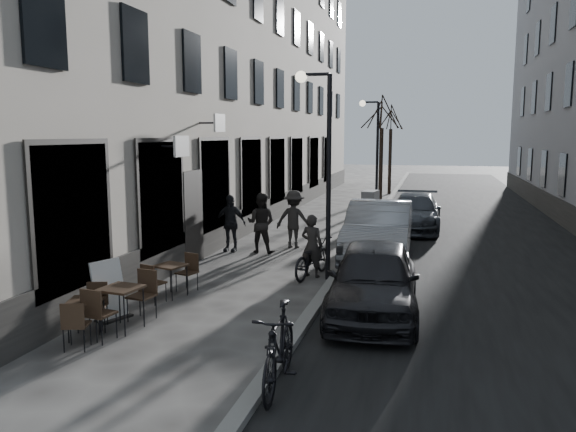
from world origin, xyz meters
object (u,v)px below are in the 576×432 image
at_px(tree_far, 391,116).
at_px(car_near, 374,279).
at_px(bistro_set_c, 171,277).
at_px(bistro_set_b, 122,304).
at_px(utility_cabinet, 370,208).
at_px(sign_board, 110,295).
at_px(car_mid, 379,231).
at_px(pedestrian_mid, 294,219).
at_px(bistro_set_a, 86,315).
at_px(streetlamp_near, 322,152).
at_px(pedestrian_near, 261,223).
at_px(car_far, 415,212).
at_px(tree_near, 382,112).
at_px(pedestrian_far, 230,223).
at_px(bicycle, 312,258).
at_px(streetlamp_far, 374,144).
at_px(moped, 279,348).

xyz_separation_m(tree_far, car_near, (1.49, -23.52, -3.93)).
bearing_deg(bistro_set_c, bistro_set_b, -71.31).
distance_m(bistro_set_c, utility_cabinet, 11.42).
relative_size(sign_board, car_mid, 0.23).
distance_m(utility_cabinet, pedestrian_mid, 5.32).
bearing_deg(bistro_set_a, streetlamp_near, 41.19).
height_order(sign_board, utility_cabinet, utility_cabinet).
relative_size(sign_board, pedestrian_near, 0.64).
relative_size(streetlamp_near, car_far, 1.09).
xyz_separation_m(tree_near, pedestrian_far, (-3.43, -12.42, -3.79)).
distance_m(bistro_set_c, pedestrian_near, 5.06).
distance_m(tree_far, bistro_set_a, 26.64).
relative_size(tree_near, car_mid, 1.13).
xyz_separation_m(utility_cabinet, car_near, (1.29, -11.12, 0.04)).
height_order(utility_cabinet, pedestrian_near, pedestrian_near).
relative_size(bistro_set_c, sign_board, 1.29).
distance_m(bistro_set_b, bicycle, 5.37).
height_order(tree_near, pedestrian_far, tree_near).
bearing_deg(sign_board, streetlamp_far, 100.04).
distance_m(bicycle, car_near, 3.24).
relative_size(bicycle, pedestrian_far, 1.06).
xyz_separation_m(tree_far, bistro_set_a, (-3.28, -26.10, -4.23)).
bearing_deg(sign_board, bistro_set_a, -58.69).
xyz_separation_m(streetlamp_far, pedestrian_mid, (-1.59, -8.38, -2.24)).
bearing_deg(pedestrian_near, pedestrian_mid, -127.35).
xyz_separation_m(car_near, car_mid, (-0.39, 5.16, 0.10)).
relative_size(sign_board, pedestrian_far, 0.66).
distance_m(bistro_set_b, car_mid, 8.25).
bearing_deg(bicycle, bistro_set_a, 74.24).
xyz_separation_m(streetlamp_near, car_far, (2.01, 7.99, -2.48)).
xyz_separation_m(bicycle, car_mid, (1.44, 2.49, 0.34)).
distance_m(bicycle, pedestrian_far, 3.96).
distance_m(streetlamp_far, sign_board, 16.64).
distance_m(bistro_set_a, car_near, 5.43).
distance_m(bistro_set_c, car_mid, 6.48).
distance_m(bistro_set_b, utility_cabinet, 13.52).
xyz_separation_m(streetlamp_far, bicycle, (-0.27, -11.85, -2.67)).
height_order(pedestrian_near, car_mid, pedestrian_near).
relative_size(sign_board, moped, 0.59).
bearing_deg(bistro_set_c, car_mid, 67.00).
distance_m(sign_board, pedestrian_mid, 7.91).
bearing_deg(utility_cabinet, car_near, -75.26).
bearing_deg(utility_cabinet, streetlamp_near, -83.68).
xyz_separation_m(streetlamp_near, tree_far, (0.07, 21.00, 1.50)).
bearing_deg(sign_board, tree_near, 101.66).
distance_m(car_mid, car_far, 5.41).
height_order(streetlamp_near, streetlamp_far, same).
xyz_separation_m(car_far, moped, (-1.40, -14.14, -0.08)).
distance_m(bicycle, car_far, 8.17).
height_order(bistro_set_a, bicycle, bicycle).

